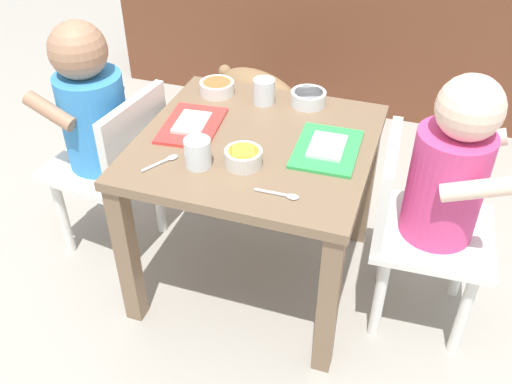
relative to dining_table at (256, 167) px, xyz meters
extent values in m
plane|color=#9E998E|center=(0.00, 0.00, -0.38)|extent=(7.00, 7.00, 0.00)
cube|color=#7A6047|center=(0.00, 0.00, 0.07)|extent=(0.57, 0.56, 0.03)
cube|color=#7A6047|center=(-0.25, -0.25, -0.16)|extent=(0.04, 0.04, 0.43)
cube|color=#7A6047|center=(0.25, -0.25, -0.16)|extent=(0.04, 0.04, 0.43)
cube|color=#7A6047|center=(-0.25, 0.25, -0.16)|extent=(0.04, 0.04, 0.43)
cube|color=#7A6047|center=(0.25, 0.25, -0.16)|extent=(0.04, 0.04, 0.43)
cube|color=white|center=(-0.45, 0.00, -0.09)|extent=(0.31, 0.31, 0.02)
cube|color=white|center=(-0.33, -0.02, 0.03)|extent=(0.06, 0.27, 0.22)
cylinder|color=#388CD8|center=(-0.45, 0.00, 0.05)|extent=(0.18, 0.18, 0.26)
sphere|color=#A87A5B|center=(-0.46, 0.00, 0.25)|extent=(0.15, 0.15, 0.15)
cylinder|color=white|center=(-0.54, 0.11, -0.24)|extent=(0.03, 0.03, 0.28)
cylinder|color=white|center=(-0.57, -0.09, -0.24)|extent=(0.03, 0.03, 0.28)
cylinder|color=white|center=(-0.34, 0.09, -0.24)|extent=(0.03, 0.03, 0.28)
cylinder|color=white|center=(-0.37, -0.11, -0.24)|extent=(0.03, 0.03, 0.28)
cylinder|color=#A87A5B|center=(-0.49, 0.10, 0.12)|extent=(0.15, 0.06, 0.09)
cylinder|color=#A87A5B|center=(-0.52, -0.09, 0.12)|extent=(0.15, 0.06, 0.09)
cube|color=white|center=(0.45, -0.01, -0.09)|extent=(0.29, 0.29, 0.02)
cube|color=white|center=(0.33, -0.01, 0.03)|extent=(0.04, 0.27, 0.22)
cylinder|color=#D83F7F|center=(0.45, -0.01, 0.05)|extent=(0.17, 0.17, 0.27)
sphere|color=beige|center=(0.46, -0.01, 0.25)|extent=(0.14, 0.14, 0.14)
cylinder|color=white|center=(0.56, -0.10, -0.24)|extent=(0.03, 0.03, 0.28)
cylinder|color=white|center=(0.55, 0.10, -0.24)|extent=(0.03, 0.03, 0.28)
cylinder|color=white|center=(0.36, -0.11, -0.24)|extent=(0.03, 0.03, 0.28)
cylinder|color=white|center=(0.35, 0.09, -0.24)|extent=(0.03, 0.03, 0.28)
cylinder|color=beige|center=(0.51, -0.10, 0.12)|extent=(0.15, 0.05, 0.09)
cylinder|color=beige|center=(0.50, 0.09, 0.12)|extent=(0.15, 0.05, 0.09)
ellipsoid|color=olive|center=(-0.21, 0.66, -0.16)|extent=(0.41, 0.31, 0.17)
sphere|color=olive|center=(-0.02, 0.57, -0.12)|extent=(0.11, 0.11, 0.11)
sphere|color=black|center=(0.02, 0.56, -0.12)|extent=(0.05, 0.05, 0.05)
torus|color=green|center=(-0.05, 0.59, -0.13)|extent=(0.07, 0.10, 0.10)
sphere|color=olive|center=(-0.37, 0.74, -0.13)|extent=(0.05, 0.05, 0.05)
cylinder|color=olive|center=(-0.13, 0.58, -0.30)|extent=(0.04, 0.04, 0.14)
cylinder|color=olive|center=(-0.09, 0.66, -0.30)|extent=(0.04, 0.04, 0.14)
cylinder|color=olive|center=(-0.32, 0.67, -0.30)|extent=(0.04, 0.04, 0.14)
cylinder|color=olive|center=(-0.28, 0.75, -0.30)|extent=(0.04, 0.04, 0.14)
cube|color=red|center=(-0.17, 0.01, 0.08)|extent=(0.16, 0.21, 0.01)
cube|color=white|center=(-0.17, 0.01, 0.09)|extent=(0.09, 0.12, 0.01)
cube|color=green|center=(0.17, 0.01, 0.08)|extent=(0.15, 0.21, 0.01)
cube|color=white|center=(0.17, 0.01, 0.09)|extent=(0.08, 0.11, 0.01)
cylinder|color=white|center=(-0.04, 0.19, 0.11)|extent=(0.06, 0.06, 0.07)
cylinder|color=silver|center=(-0.04, 0.19, 0.10)|extent=(0.05, 0.05, 0.03)
cylinder|color=white|center=(-0.09, -0.14, 0.11)|extent=(0.06, 0.06, 0.07)
cylinder|color=silver|center=(-0.09, -0.14, 0.10)|extent=(0.05, 0.05, 0.04)
cylinder|color=silver|center=(0.01, -0.11, 0.10)|extent=(0.09, 0.09, 0.04)
cylinder|color=gold|center=(0.01, -0.11, 0.12)|extent=(0.07, 0.07, 0.01)
cylinder|color=white|center=(-0.18, 0.20, 0.10)|extent=(0.09, 0.09, 0.04)
cylinder|color=#B26633|center=(-0.18, 0.20, 0.11)|extent=(0.08, 0.08, 0.01)
cylinder|color=white|center=(0.08, 0.22, 0.10)|extent=(0.09, 0.09, 0.04)
cylinder|color=#B26633|center=(0.08, 0.22, 0.11)|extent=(0.08, 0.08, 0.01)
cylinder|color=silver|center=(-0.18, -0.18, 0.08)|extent=(0.04, 0.07, 0.01)
ellipsoid|color=silver|center=(-0.16, -0.14, 0.08)|extent=(0.03, 0.03, 0.01)
cylinder|color=silver|center=(0.10, -0.19, 0.08)|extent=(0.08, 0.01, 0.01)
ellipsoid|color=silver|center=(0.15, -0.19, 0.08)|extent=(0.03, 0.02, 0.01)
camera|label=1|loc=(0.37, -1.12, 0.82)|focal=39.94mm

